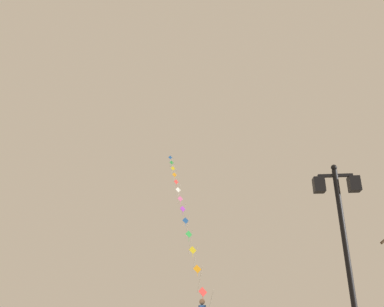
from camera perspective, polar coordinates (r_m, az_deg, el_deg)
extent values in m
cylinder|color=black|center=(10.49, 22.16, -14.79)|extent=(0.14, 0.14, 4.81)
sphere|color=black|center=(11.02, 20.33, -1.96)|extent=(0.16, 0.16, 0.16)
cube|color=black|center=(10.95, 20.49, -3.09)|extent=(0.91, 0.08, 0.08)
cube|color=black|center=(10.76, 18.33, -4.47)|extent=(0.28, 0.28, 0.40)
cube|color=beige|center=(10.76, 18.33, -4.47)|extent=(0.19, 0.19, 0.30)
cube|color=black|center=(11.01, 22.94, -4.20)|extent=(0.28, 0.28, 0.40)
cube|color=beige|center=(11.01, 22.94, -4.20)|extent=(0.19, 0.19, 0.30)
cylinder|color=silver|center=(20.01, 1.18, -18.25)|extent=(0.40, 1.55, 1.19)
cylinder|color=silver|center=(21.67, 0.43, -15.41)|extent=(0.40, 1.55, 1.19)
cylinder|color=silver|center=(23.37, -0.20, -12.98)|extent=(0.40, 1.55, 1.19)
cylinder|color=silver|center=(25.12, -0.72, -10.88)|extent=(0.40, 1.55, 1.19)
cylinder|color=silver|center=(26.89, -1.18, -9.05)|extent=(0.40, 1.55, 1.19)
cylinder|color=silver|center=(28.69, -1.57, -7.46)|extent=(0.40, 1.55, 1.19)
cylinder|color=silver|center=(30.51, -1.91, -6.05)|extent=(0.40, 1.55, 1.19)
cylinder|color=silver|center=(32.35, -2.22, -4.80)|extent=(0.40, 1.55, 1.19)
cylinder|color=silver|center=(34.21, -2.49, -3.68)|extent=(0.40, 1.55, 1.19)
cylinder|color=silver|center=(36.07, -2.73, -2.68)|extent=(0.40, 1.55, 1.19)
cylinder|color=silver|center=(37.95, -2.94, -1.78)|extent=(0.40, 1.55, 1.19)
cylinder|color=silver|center=(39.83, -3.14, -0.97)|extent=(0.40, 1.55, 1.19)
cube|color=red|center=(19.21, 1.61, -19.85)|extent=(0.40, 0.21, 0.44)
cylinder|color=red|center=(19.20, 1.62, -20.86)|extent=(0.03, 0.04, 0.34)
cube|color=orange|center=(20.83, 0.78, -16.77)|extent=(0.43, 0.11, 0.44)
cylinder|color=orange|center=(20.81, 0.79, -17.53)|extent=(0.03, 0.05, 0.21)
cube|color=yellow|center=(22.52, 0.10, -14.15)|extent=(0.44, 0.08, 0.44)
cylinder|color=yellow|center=(22.48, 0.10, -14.86)|extent=(0.02, 0.04, 0.22)
cube|color=green|center=(24.24, -0.47, -11.89)|extent=(0.42, 0.15, 0.44)
cylinder|color=green|center=(24.19, -0.47, -12.61)|extent=(0.03, 0.06, 0.28)
cube|color=blue|center=(26.00, -0.96, -9.93)|extent=(0.44, 0.03, 0.44)
cylinder|color=blue|center=(25.94, -0.96, -10.54)|extent=(0.02, 0.04, 0.22)
cube|color=purple|center=(27.79, -1.38, -8.23)|extent=(0.40, 0.21, 0.44)
cylinder|color=purple|center=(27.72, -1.39, -8.87)|extent=(0.04, 0.05, 0.29)
cube|color=pink|center=(29.60, -1.75, -6.73)|extent=(0.42, 0.15, 0.44)
cylinder|color=pink|center=(29.52, -1.75, -7.29)|extent=(0.03, 0.05, 0.26)
cube|color=white|center=(31.43, -2.07, -5.40)|extent=(0.42, 0.17, 0.44)
cylinder|color=white|center=(31.34, -2.08, -5.95)|extent=(0.02, 0.02, 0.28)
cube|color=red|center=(33.28, -2.35, -4.22)|extent=(0.40, 0.22, 0.44)
cylinder|color=red|center=(33.18, -2.36, -4.77)|extent=(0.04, 0.06, 0.31)
cube|color=orange|center=(35.14, -2.61, -3.17)|extent=(0.43, 0.12, 0.44)
cylinder|color=orange|center=(35.04, -2.62, -3.63)|extent=(0.02, 0.04, 0.26)
cube|color=yellow|center=(37.01, -2.84, -2.22)|extent=(0.44, 0.08, 0.44)
cylinder|color=yellow|center=(36.91, -2.85, -2.66)|extent=(0.02, 0.04, 0.26)
cube|color=green|center=(38.89, -3.04, -1.36)|extent=(0.44, 0.07, 0.44)
cylinder|color=green|center=(38.79, -3.05, -1.76)|extent=(0.02, 0.04, 0.23)
cube|color=blue|center=(40.78, -3.23, -0.59)|extent=(0.44, 0.02, 0.44)
cylinder|color=blue|center=(40.66, -3.24, -1.00)|extent=(0.02, 0.03, 0.28)
sphere|color=tan|center=(15.78, 1.51, -21.15)|extent=(0.22, 0.22, 0.22)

